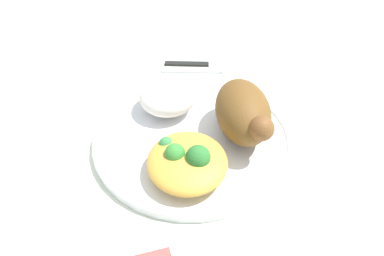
# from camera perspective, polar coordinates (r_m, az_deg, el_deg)

# --- Properties ---
(ground_plane) EXTENTS (2.00, 2.00, 0.00)m
(ground_plane) POSITION_cam_1_polar(r_m,az_deg,el_deg) (0.50, 0.00, -2.06)
(ground_plane) COLOR silver
(plate) EXTENTS (0.27, 0.27, 0.01)m
(plate) POSITION_cam_1_polar(r_m,az_deg,el_deg) (0.49, 0.00, -1.45)
(plate) COLOR white
(plate) RESTS_ON ground_plane
(roasted_chicken) EXTENTS (0.12, 0.07, 0.07)m
(roasted_chicken) POSITION_cam_1_polar(r_m,az_deg,el_deg) (0.47, 8.32, 2.42)
(roasted_chicken) COLOR brown
(roasted_chicken) RESTS_ON plate
(rice_pile) EXTENTS (0.08, 0.08, 0.04)m
(rice_pile) POSITION_cam_1_polar(r_m,az_deg,el_deg) (0.52, -3.95, 5.12)
(rice_pile) COLOR white
(rice_pile) RESTS_ON plate
(mac_cheese_with_broccoli) EXTENTS (0.11, 0.10, 0.04)m
(mac_cheese_with_broccoli) POSITION_cam_1_polar(r_m,az_deg,el_deg) (0.43, -0.77, -5.27)
(mac_cheese_with_broccoli) COLOR gold
(mac_cheese_with_broccoli) RESTS_ON plate
(fork) EXTENTS (0.03, 0.14, 0.01)m
(fork) POSITION_cam_1_polar(r_m,az_deg,el_deg) (0.64, 2.30, 9.12)
(fork) COLOR #B2B2B7
(fork) RESTS_ON ground_plane
(knife) EXTENTS (0.04, 0.19, 0.01)m
(knife) POSITION_cam_1_polar(r_m,az_deg,el_deg) (0.66, 2.58, 10.28)
(knife) COLOR black
(knife) RESTS_ON ground_plane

